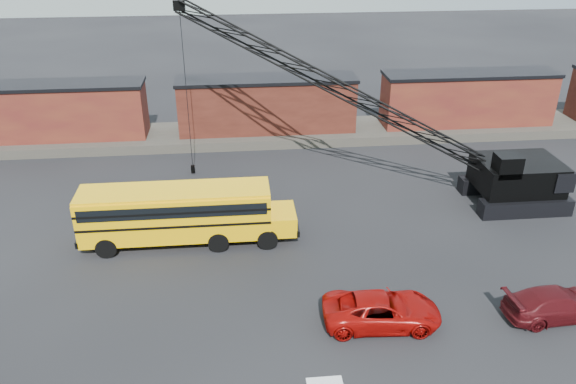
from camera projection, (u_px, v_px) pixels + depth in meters
The scene contains 9 objects.
ground at pixel (300, 319), 24.96m from camera, with size 160.00×160.00×0.00m, color black.
gravel_berm at pixel (268, 134), 44.32m from camera, with size 120.00×5.00×0.70m, color #443F38.
boxcar_west_near at pixel (53, 111), 41.82m from camera, with size 13.70×3.10×4.17m.
boxcar_mid at pixel (267, 104), 43.22m from camera, with size 13.70×3.10×4.17m.
boxcar_east_near at pixel (468, 98), 44.62m from camera, with size 13.70×3.10×4.17m.
school_bus at pixel (183, 213), 29.92m from camera, with size 11.65×2.65×3.19m.
red_pickup at pixel (382, 310), 24.38m from camera, with size 2.37×5.14×1.43m, color #950907.
maroon_suv at pixel (557, 304), 24.81m from camera, with size 1.92×4.73×1.37m, color #420B0F.
crawler_crane at pixel (338, 88), 33.62m from camera, with size 23.14×8.78×11.62m.
Camera 1 is at (-2.47, -19.54, 16.35)m, focal length 35.00 mm.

